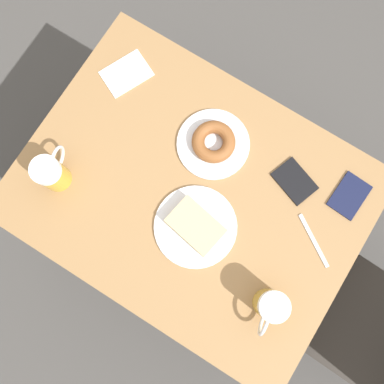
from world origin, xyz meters
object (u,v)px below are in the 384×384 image
Objects in this scene: plate_with_donut at (213,143)px; passport_far_edge at (349,196)px; beer_mug_center at (270,306)px; plate_with_cake at (196,226)px; beer_mug_left at (52,173)px; napkin_folded at (126,74)px; fork at (314,240)px; passport_near_edge at (295,181)px.

plate_with_donut reaches higher than passport_far_edge.
beer_mug_center is at bearing 49.28° from plate_with_donut.
plate_with_donut is at bearing -160.25° from plate_with_cake.
beer_mug_left is 0.40m from napkin_folded.
plate_with_donut is 1.72× the size of passport_far_edge.
beer_mug_left is at bearing -72.11° from fork.
plate_with_donut is 0.27m from passport_near_edge.
beer_mug_center is at bearing 74.31° from plate_with_cake.
napkin_folded is at bearing -98.49° from plate_with_donut.
napkin_folded is 0.79m from passport_far_edge.
fork is at bearing 173.31° from beer_mug_center.
plate_with_donut is 1.71× the size of beer_mug_center.
passport_near_edge is at bearing -73.35° from passport_far_edge.
beer_mug_center reaches higher than plate_with_cake.
napkin_folded is at bearing -178.54° from beer_mug_left.
plate_with_donut is at bearing -83.35° from passport_near_edge.
plate_with_cake is 1.90× the size of passport_far_edge.
beer_mug_center is 1.01× the size of passport_far_edge.
beer_mug_left is at bearing -89.20° from beer_mug_center.
passport_far_edge is (-0.33, 0.35, -0.01)m from plate_with_cake.
plate_with_donut is (-0.25, -0.09, 0.00)m from plate_with_cake.
passport_far_edge is at bearing 100.49° from plate_with_donut.
fork is 0.18m from passport_far_edge.
passport_near_edge is (0.02, 0.63, 0.00)m from napkin_folded.
passport_far_edge is (-0.08, 0.43, -0.02)m from plate_with_donut.
beer_mug_center is 0.89× the size of passport_near_edge.
plate_with_donut is at bearing 81.51° from napkin_folded.
beer_mug_center is 0.38m from passport_near_edge.
passport_near_edge is at bearing -162.99° from beer_mug_center.
napkin_folded is 1.35× the size of passport_far_edge.
beer_mug_center reaches higher than napkin_folded.
napkin_folded is (-0.30, -0.44, -0.02)m from plate_with_cake.
passport_near_edge is (-0.13, -0.14, 0.00)m from fork.
passport_near_edge is (-0.37, 0.62, -0.06)m from beer_mug_left.
fork is 1.03× the size of passport_near_edge.
plate_with_donut is 0.44m from passport_far_edge.
plate_with_cake reaches higher than fork.
plate_with_cake is 1.41× the size of napkin_folded.
passport_far_edge is (-0.03, 0.79, 0.00)m from napkin_folded.
plate_with_cake is 1.10× the size of plate_with_donut.
beer_mug_left is 0.72m from passport_near_edge.
beer_mug_left reaches higher than plate_with_donut.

